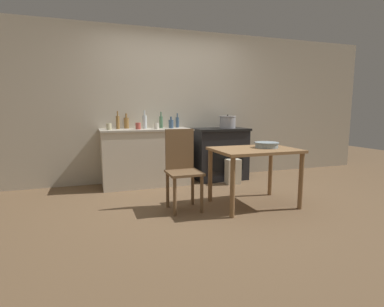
{
  "coord_description": "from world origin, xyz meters",
  "views": [
    {
      "loc": [
        -1.38,
        -3.49,
        1.21
      ],
      "look_at": [
        0.0,
        0.51,
        0.59
      ],
      "focal_mm": 28.0,
      "sensor_mm": 36.0,
      "label": 1
    }
  ],
  "objects_px": {
    "bottle_far_left": "(171,124)",
    "bottle_left": "(126,123)",
    "bottle_mid_left": "(145,122)",
    "cup_far_right": "(138,126)",
    "cup_right": "(156,126)",
    "flour_sack": "(233,172)",
    "bottle_center_right": "(161,122)",
    "work_table": "(254,157)",
    "cup_mid_right": "(109,127)",
    "chair": "(182,167)",
    "mixing_bowl_large": "(267,145)",
    "bottle_center_left": "(177,122)",
    "stock_pot": "(228,122)",
    "bottle_center": "(118,122)",
    "stove": "(220,154)"
  },
  "relations": [
    {
      "from": "bottle_far_left",
      "to": "bottle_left",
      "type": "xyz_separation_m",
      "value": [
        -0.71,
        0.16,
        0.02
      ]
    },
    {
      "from": "bottle_mid_left",
      "to": "cup_far_right",
      "type": "height_order",
      "value": "bottle_mid_left"
    },
    {
      "from": "cup_right",
      "to": "flour_sack",
      "type": "bearing_deg",
      "value": -13.69
    },
    {
      "from": "cup_far_right",
      "to": "bottle_center_right",
      "type": "bearing_deg",
      "value": 25.16
    },
    {
      "from": "work_table",
      "to": "cup_mid_right",
      "type": "height_order",
      "value": "cup_mid_right"
    },
    {
      "from": "chair",
      "to": "cup_right",
      "type": "relative_size",
      "value": 10.46
    },
    {
      "from": "bottle_center_right",
      "to": "mixing_bowl_large",
      "type": "bearing_deg",
      "value": -58.21
    },
    {
      "from": "work_table",
      "to": "bottle_far_left",
      "type": "height_order",
      "value": "bottle_far_left"
    },
    {
      "from": "bottle_center_left",
      "to": "cup_right",
      "type": "height_order",
      "value": "bottle_center_left"
    },
    {
      "from": "flour_sack",
      "to": "cup_mid_right",
      "type": "distance_m",
      "value": 2.1
    },
    {
      "from": "stock_pot",
      "to": "cup_right",
      "type": "bearing_deg",
      "value": -175.72
    },
    {
      "from": "bottle_center",
      "to": "cup_mid_right",
      "type": "relative_size",
      "value": 2.88
    },
    {
      "from": "work_table",
      "to": "bottle_center",
      "type": "height_order",
      "value": "bottle_center"
    },
    {
      "from": "bottle_left",
      "to": "bottle_mid_left",
      "type": "xyz_separation_m",
      "value": [
        0.28,
        -0.11,
        0.02
      ]
    },
    {
      "from": "flour_sack",
      "to": "cup_right",
      "type": "distance_m",
      "value": 1.45
    },
    {
      "from": "stove",
      "to": "bottle_center_left",
      "type": "xyz_separation_m",
      "value": [
        -0.71,
        0.2,
        0.55
      ]
    },
    {
      "from": "mixing_bowl_large",
      "to": "bottle_center",
      "type": "height_order",
      "value": "bottle_center"
    },
    {
      "from": "flour_sack",
      "to": "cup_far_right",
      "type": "distance_m",
      "value": 1.7
    },
    {
      "from": "bottle_center_right",
      "to": "cup_far_right",
      "type": "xyz_separation_m",
      "value": [
        -0.41,
        -0.19,
        -0.05
      ]
    },
    {
      "from": "chair",
      "to": "stock_pot",
      "type": "xyz_separation_m",
      "value": [
        1.23,
        1.3,
        0.48
      ]
    },
    {
      "from": "stock_pot",
      "to": "cup_mid_right",
      "type": "distance_m",
      "value": 2.0
    },
    {
      "from": "stock_pot",
      "to": "cup_right",
      "type": "height_order",
      "value": "stock_pot"
    },
    {
      "from": "stock_pot",
      "to": "mixing_bowl_large",
      "type": "xyz_separation_m",
      "value": [
        -0.15,
        -1.46,
        -0.23
      ]
    },
    {
      "from": "flour_sack",
      "to": "stove",
      "type": "bearing_deg",
      "value": 97.58
    },
    {
      "from": "bottle_center",
      "to": "flour_sack",
      "type": "bearing_deg",
      "value": -16.13
    },
    {
      "from": "stock_pot",
      "to": "bottle_center_left",
      "type": "relative_size",
      "value": 1.2
    },
    {
      "from": "stove",
      "to": "cup_right",
      "type": "xyz_separation_m",
      "value": [
        -1.15,
        -0.12,
        0.51
      ]
    },
    {
      "from": "work_table",
      "to": "chair",
      "type": "height_order",
      "value": "chair"
    },
    {
      "from": "bottle_mid_left",
      "to": "bottle_center_left",
      "type": "xyz_separation_m",
      "value": [
        0.59,
        0.12,
        -0.02
      ]
    },
    {
      "from": "work_table",
      "to": "stock_pot",
      "type": "bearing_deg",
      "value": 77.22
    },
    {
      "from": "stock_pot",
      "to": "mixing_bowl_large",
      "type": "relative_size",
      "value": 0.94
    },
    {
      "from": "work_table",
      "to": "cup_right",
      "type": "height_order",
      "value": "cup_right"
    },
    {
      "from": "bottle_center_left",
      "to": "bottle_center",
      "type": "xyz_separation_m",
      "value": [
        -1.01,
        -0.11,
        0.02
      ]
    },
    {
      "from": "flour_sack",
      "to": "bottle_mid_left",
      "type": "relative_size",
      "value": 1.4
    },
    {
      "from": "mixing_bowl_large",
      "to": "bottle_center",
      "type": "relative_size",
      "value": 1.09
    },
    {
      "from": "bottle_center_right",
      "to": "bottle_mid_left",
      "type": "bearing_deg",
      "value": -171.69
    },
    {
      "from": "cup_mid_right",
      "to": "cup_far_right",
      "type": "relative_size",
      "value": 0.96
    },
    {
      "from": "bottle_center",
      "to": "chair",
      "type": "bearing_deg",
      "value": -66.44
    },
    {
      "from": "work_table",
      "to": "mixing_bowl_large",
      "type": "bearing_deg",
      "value": 6.15
    },
    {
      "from": "stock_pot",
      "to": "bottle_mid_left",
      "type": "distance_m",
      "value": 1.43
    },
    {
      "from": "flour_sack",
      "to": "bottle_center_right",
      "type": "height_order",
      "value": "bottle_center_right"
    },
    {
      "from": "bottle_far_left",
      "to": "stock_pot",
      "type": "bearing_deg",
      "value": -3.32
    },
    {
      "from": "cup_right",
      "to": "cup_mid_right",
      "type": "bearing_deg",
      "value": 174.73
    },
    {
      "from": "bottle_center_left",
      "to": "cup_mid_right",
      "type": "bearing_deg",
      "value": -167.34
    },
    {
      "from": "mixing_bowl_large",
      "to": "bottle_mid_left",
      "type": "height_order",
      "value": "bottle_mid_left"
    },
    {
      "from": "bottle_center",
      "to": "bottle_mid_left",
      "type": "bearing_deg",
      "value": -2.0
    },
    {
      "from": "bottle_far_left",
      "to": "cup_mid_right",
      "type": "distance_m",
      "value": 1.0
    },
    {
      "from": "chair",
      "to": "bottle_mid_left",
      "type": "height_order",
      "value": "bottle_mid_left"
    },
    {
      "from": "bottle_far_left",
      "to": "bottle_mid_left",
      "type": "distance_m",
      "value": 0.43
    },
    {
      "from": "cup_mid_right",
      "to": "chair",
      "type": "bearing_deg",
      "value": -58.84
    }
  ]
}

